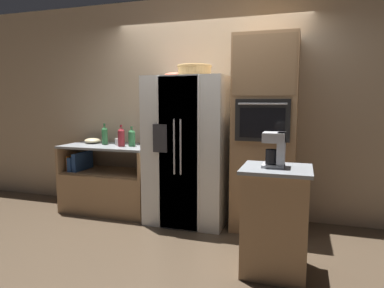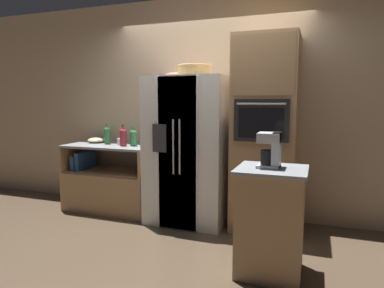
% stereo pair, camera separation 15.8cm
% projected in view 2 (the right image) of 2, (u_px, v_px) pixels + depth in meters
% --- Properties ---
extents(ground_plane, '(20.00, 20.00, 0.00)m').
position_uv_depth(ground_plane, '(198.00, 223.00, 4.16)').
color(ground_plane, '#4C3D2D').
extents(wall_back, '(12.00, 0.06, 2.80)m').
position_uv_depth(wall_back, '(210.00, 107.00, 4.44)').
color(wall_back, tan).
rests_on(wall_back, ground_plane).
extents(counter_left, '(1.22, 0.66, 0.89)m').
position_uv_depth(counter_left, '(112.00, 186.00, 4.68)').
color(counter_left, '#A87F56').
rests_on(counter_left, ground_plane).
extents(refrigerator, '(0.95, 0.79, 1.77)m').
position_uv_depth(refrigerator, '(189.00, 150.00, 4.17)').
color(refrigerator, white).
rests_on(refrigerator, ground_plane).
extents(wall_oven, '(0.69, 0.71, 2.19)m').
position_uv_depth(wall_oven, '(265.00, 134.00, 3.89)').
color(wall_oven, '#A87F56').
rests_on(wall_oven, ground_plane).
extents(island_counter, '(0.58, 0.55, 0.92)m').
position_uv_depth(island_counter, '(270.00, 221.00, 2.91)').
color(island_counter, '#A87F56').
rests_on(island_counter, ground_plane).
extents(wicker_basket, '(0.40, 0.40, 0.13)m').
position_uv_depth(wicker_basket, '(195.00, 70.00, 3.97)').
color(wicker_basket, tan).
rests_on(wicker_basket, refrigerator).
extents(fruit_bowl, '(0.27, 0.27, 0.06)m').
position_uv_depth(fruit_bowl, '(176.00, 75.00, 4.20)').
color(fruit_bowl, '#DB664C').
rests_on(fruit_bowl, refrigerator).
extents(bottle_tall, '(0.08, 0.08, 0.29)m').
position_uv_depth(bottle_tall, '(107.00, 135.00, 4.65)').
color(bottle_tall, '#33723F').
rests_on(bottle_tall, counter_left).
extents(bottle_short, '(0.09, 0.09, 0.26)m').
position_uv_depth(bottle_short, '(133.00, 137.00, 4.46)').
color(bottle_short, '#33723F').
rests_on(bottle_short, counter_left).
extents(bottle_wide, '(0.09, 0.09, 0.28)m').
position_uv_depth(bottle_wide, '(123.00, 136.00, 4.45)').
color(bottle_wide, maroon).
rests_on(bottle_wide, counter_left).
extents(mug, '(0.11, 0.08, 0.09)m').
position_uv_depth(mug, '(120.00, 142.00, 4.58)').
color(mug, silver).
rests_on(mug, counter_left).
extents(mixing_bowl, '(0.23, 0.23, 0.07)m').
position_uv_depth(mixing_bowl, '(96.00, 140.00, 4.81)').
color(mixing_bowl, beige).
rests_on(mixing_bowl, counter_left).
extents(coffee_maker, '(0.18, 0.20, 0.29)m').
position_uv_depth(coffee_maker, '(272.00, 149.00, 2.86)').
color(coffee_maker, '#B2B2B7').
rests_on(coffee_maker, island_counter).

